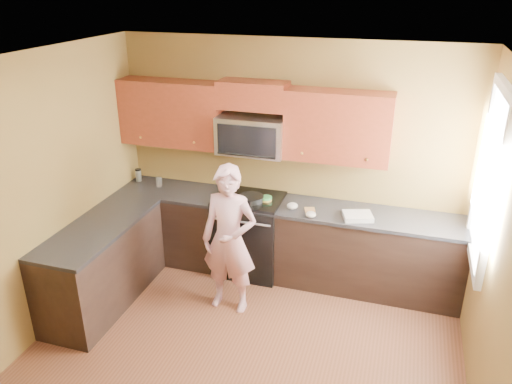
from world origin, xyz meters
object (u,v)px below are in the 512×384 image
at_px(microwave, 252,153).
at_px(woman, 229,240).
at_px(stove, 249,234).
at_px(travel_mug, 139,181).
at_px(frying_pan, 251,201).
at_px(butter_tub, 266,203).

xyz_separation_m(microwave, woman, (0.03, -0.89, -0.65)).
height_order(stove, microwave, microwave).
height_order(microwave, woman, microwave).
relative_size(stove, microwave, 1.25).
bearing_deg(travel_mug, frying_pan, -7.99).
bearing_deg(butter_tub, travel_mug, 174.49).
xyz_separation_m(woman, butter_tub, (0.18, 0.74, 0.12)).
bearing_deg(butter_tub, woman, -103.48).
height_order(frying_pan, butter_tub, frying_pan).
xyz_separation_m(stove, travel_mug, (-1.50, 0.14, 0.45)).
relative_size(microwave, woman, 0.47).
distance_m(stove, butter_tub, 0.49).
xyz_separation_m(stove, woman, (0.03, -0.76, 0.33)).
height_order(butter_tub, travel_mug, travel_mug).
distance_m(frying_pan, travel_mug, 1.57).
distance_m(microwave, frying_pan, 0.54).
bearing_deg(travel_mug, butter_tub, -5.51).
relative_size(stove, butter_tub, 7.06).
xyz_separation_m(microwave, butter_tub, (0.21, -0.15, -0.53)).
bearing_deg(microwave, stove, -90.00).
relative_size(frying_pan, butter_tub, 3.67).
bearing_deg(microwave, woman, -87.81).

